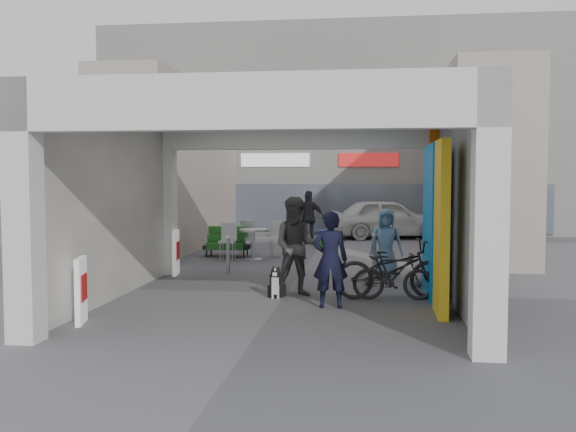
# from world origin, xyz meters

# --- Properties ---
(ground) EXTENTS (90.00, 90.00, 0.00)m
(ground) POSITION_xyz_m (0.00, 0.00, 0.00)
(ground) COLOR #5A5A5F
(ground) RESTS_ON ground
(arcade_canopy) EXTENTS (6.40, 6.45, 6.40)m
(arcade_canopy) POSITION_xyz_m (0.54, -0.82, 2.30)
(arcade_canopy) COLOR silver
(arcade_canopy) RESTS_ON ground
(far_building) EXTENTS (18.00, 4.08, 8.00)m
(far_building) POSITION_xyz_m (-0.00, 13.99, 3.99)
(far_building) COLOR silver
(far_building) RESTS_ON ground
(plaza_bldg_left) EXTENTS (2.00, 9.00, 5.00)m
(plaza_bldg_left) POSITION_xyz_m (-4.50, 7.50, 2.50)
(plaza_bldg_left) COLOR #A89B8C
(plaza_bldg_left) RESTS_ON ground
(plaza_bldg_right) EXTENTS (2.00, 9.00, 5.00)m
(plaza_bldg_right) POSITION_xyz_m (4.50, 7.50, 2.50)
(plaza_bldg_right) COLOR #A89B8C
(plaza_bldg_right) RESTS_ON ground
(bollard_left) EXTENTS (0.09, 0.09, 0.82)m
(bollard_left) POSITION_xyz_m (-1.64, 2.29, 0.41)
(bollard_left) COLOR gray
(bollard_left) RESTS_ON ground
(bollard_center) EXTENTS (0.09, 0.09, 0.94)m
(bollard_center) POSITION_xyz_m (0.06, 2.34, 0.47)
(bollard_center) COLOR gray
(bollard_center) RESTS_ON ground
(bollard_right) EXTENTS (0.09, 0.09, 0.92)m
(bollard_right) POSITION_xyz_m (1.67, 2.23, 0.46)
(bollard_right) COLOR gray
(bollard_right) RESTS_ON ground
(advert_board_near) EXTENTS (0.21, 0.55, 1.00)m
(advert_board_near) POSITION_xyz_m (-2.75, -2.89, 0.51)
(advert_board_near) COLOR white
(advert_board_near) RESTS_ON ground
(advert_board_far) EXTENTS (0.17, 0.56, 1.00)m
(advert_board_far) POSITION_xyz_m (-2.75, 1.88, 0.51)
(advert_board_far) COLOR white
(advert_board_far) RESTS_ON ground
(cafe_set) EXTENTS (1.62, 1.31, 0.98)m
(cafe_set) POSITION_xyz_m (-1.61, 4.94, 0.35)
(cafe_set) COLOR #ADADB2
(cafe_set) RESTS_ON ground
(produce_stand) EXTENTS (1.24, 0.67, 0.82)m
(produce_stand) POSITION_xyz_m (-2.33, 5.23, 0.32)
(produce_stand) COLOR black
(produce_stand) RESTS_ON ground
(crate_stack) EXTENTS (0.50, 0.42, 0.56)m
(crate_stack) POSITION_xyz_m (0.25, 7.44, 0.28)
(crate_stack) COLOR #195117
(crate_stack) RESTS_ON ground
(border_collie) EXTENTS (0.22, 0.43, 0.60)m
(border_collie) POSITION_xyz_m (-0.12, -0.50, 0.24)
(border_collie) COLOR black
(border_collie) RESTS_ON ground
(man_with_dog) EXTENTS (0.62, 0.43, 1.64)m
(man_with_dog) POSITION_xyz_m (0.91, -1.26, 0.82)
(man_with_dog) COLOR black
(man_with_dog) RESTS_ON ground
(man_back_turned) EXTENTS (0.95, 0.77, 1.84)m
(man_back_turned) POSITION_xyz_m (0.23, -0.25, 0.92)
(man_back_turned) COLOR #3E3F41
(man_back_turned) RESTS_ON ground
(man_elderly) EXTENTS (0.76, 0.53, 1.50)m
(man_elderly) POSITION_xyz_m (1.92, 2.24, 0.75)
(man_elderly) COLOR #5681A7
(man_elderly) RESTS_ON ground
(man_crates) EXTENTS (1.05, 0.51, 1.74)m
(man_crates) POSITION_xyz_m (-0.38, 8.51, 0.87)
(man_crates) COLOR black
(man_crates) RESTS_ON ground
(bicycle_front) EXTENTS (2.16, 1.09, 1.08)m
(bicycle_front) POSITION_xyz_m (1.96, -0.34, 0.54)
(bicycle_front) COLOR black
(bicycle_front) RESTS_ON ground
(bicycle_rear) EXTENTS (1.48, 0.48, 0.88)m
(bicycle_rear) POSITION_xyz_m (2.00, -0.44, 0.44)
(bicycle_rear) COLOR black
(bicycle_rear) RESTS_ON ground
(white_van) EXTENTS (4.44, 2.55, 1.42)m
(white_van) POSITION_xyz_m (2.19, 10.93, 0.71)
(white_van) COLOR silver
(white_van) RESTS_ON ground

